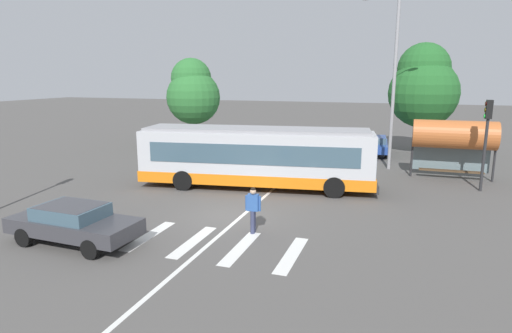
% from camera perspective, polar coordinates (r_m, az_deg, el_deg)
% --- Properties ---
extents(ground_plane, '(160.00, 160.00, 0.00)m').
position_cam_1_polar(ground_plane, '(17.67, -3.42, -6.62)').
color(ground_plane, '#514F4C').
extents(city_transit_bus, '(12.08, 4.21, 3.06)m').
position_cam_1_polar(city_transit_bus, '(21.79, 0.04, 1.26)').
color(city_transit_bus, black).
rests_on(city_transit_bus, ground_plane).
extents(pedestrian_crossing_street, '(0.58, 0.32, 1.72)m').
position_cam_1_polar(pedestrian_crossing_street, '(15.59, -0.39, -5.41)').
color(pedestrian_crossing_street, '#333856').
rests_on(pedestrian_crossing_street, ground_plane).
extents(foreground_sedan, '(4.57, 2.02, 1.35)m').
position_cam_1_polar(foreground_sedan, '(15.95, -22.97, -6.74)').
color(foreground_sedan, black).
rests_on(foreground_sedan, ground_plane).
extents(parked_car_silver, '(1.96, 4.54, 1.35)m').
position_cam_1_polar(parked_car_silver, '(34.75, -2.90, 3.85)').
color(parked_car_silver, black).
rests_on(parked_car_silver, ground_plane).
extents(parked_car_teal, '(1.97, 4.55, 1.35)m').
position_cam_1_polar(parked_car_teal, '(33.71, 1.41, 3.62)').
color(parked_car_teal, black).
rests_on(parked_car_teal, ground_plane).
extents(parked_car_red, '(2.23, 4.65, 1.35)m').
position_cam_1_polar(parked_car_red, '(33.02, 5.61, 3.39)').
color(parked_car_red, black).
rests_on(parked_car_red, ground_plane).
extents(parked_car_charcoal, '(2.06, 4.59, 1.35)m').
position_cam_1_polar(parked_car_charcoal, '(32.75, 10.71, 3.17)').
color(parked_car_charcoal, black).
rests_on(parked_car_charcoal, ground_plane).
extents(parked_car_blue, '(2.04, 4.59, 1.35)m').
position_cam_1_polar(parked_car_blue, '(32.45, 15.37, 2.87)').
color(parked_car_blue, black).
rests_on(parked_car_blue, ground_plane).
extents(traffic_light_far_corner, '(0.33, 0.32, 4.49)m').
position_cam_1_polar(traffic_light_far_corner, '(23.68, 28.18, 4.22)').
color(traffic_light_far_corner, '#28282B').
rests_on(traffic_light_far_corner, ground_plane).
extents(bus_stop_shelter, '(4.29, 1.54, 3.25)m').
position_cam_1_polar(bus_stop_shelter, '(25.91, 24.70, 3.73)').
color(bus_stop_shelter, '#28282B').
rests_on(bus_stop_shelter, ground_plane).
extents(twin_arm_street_lamp, '(4.33, 0.32, 10.30)m').
position_cam_1_polar(twin_arm_street_lamp, '(27.21, 17.91, 12.60)').
color(twin_arm_street_lamp, '#939399').
rests_on(twin_arm_street_lamp, ground_plane).
extents(background_tree_left, '(4.37, 4.37, 7.05)m').
position_cam_1_polar(background_tree_left, '(36.06, -8.35, 9.73)').
color(background_tree_left, brown).
rests_on(background_tree_left, ground_plane).
extents(background_tree_right, '(4.87, 4.87, 7.93)m').
position_cam_1_polar(background_tree_right, '(33.30, 21.27, 9.87)').
color(background_tree_right, brown).
rests_on(background_tree_right, ground_plane).
extents(crosswalk_painted_stripes, '(7.45, 3.03, 0.01)m').
position_cam_1_polar(crosswalk_painted_stripes, '(15.25, -8.32, -9.78)').
color(crosswalk_painted_stripes, silver).
rests_on(crosswalk_painted_stripes, ground_plane).
extents(lane_center_line, '(0.16, 24.00, 0.01)m').
position_cam_1_polar(lane_center_line, '(19.31, -0.01, -4.97)').
color(lane_center_line, silver).
rests_on(lane_center_line, ground_plane).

